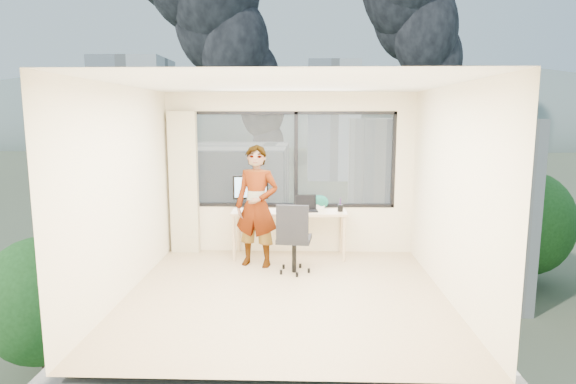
{
  "coord_description": "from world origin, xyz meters",
  "views": [
    {
      "loc": [
        0.21,
        -5.77,
        2.23
      ],
      "look_at": [
        0.0,
        1.0,
        1.15
      ],
      "focal_mm": 29.88,
      "sensor_mm": 36.0,
      "label": 1
    }
  ],
  "objects_px": {
    "person": "(257,206)",
    "handbag": "(319,202)",
    "monitor": "(251,192)",
    "desk": "(289,233)",
    "game_console": "(313,206)",
    "chair": "(294,237)",
    "laptop": "(306,204)"
  },
  "relations": [
    {
      "from": "person",
      "to": "handbag",
      "type": "bearing_deg",
      "value": 48.32
    },
    {
      "from": "monitor",
      "to": "desk",
      "type": "bearing_deg",
      "value": -12.92
    },
    {
      "from": "person",
      "to": "game_console",
      "type": "relative_size",
      "value": 5.58
    },
    {
      "from": "chair",
      "to": "game_console",
      "type": "bearing_deg",
      "value": 80.22
    },
    {
      "from": "chair",
      "to": "handbag",
      "type": "distance_m",
      "value": 1.08
    },
    {
      "from": "laptop",
      "to": "handbag",
      "type": "height_order",
      "value": "laptop"
    },
    {
      "from": "handbag",
      "to": "laptop",
      "type": "bearing_deg",
      "value": -155.96
    },
    {
      "from": "person",
      "to": "monitor",
      "type": "distance_m",
      "value": 0.56
    },
    {
      "from": "laptop",
      "to": "chair",
      "type": "bearing_deg",
      "value": -110.67
    },
    {
      "from": "person",
      "to": "laptop",
      "type": "xyz_separation_m",
      "value": [
        0.74,
        0.42,
        -0.04
      ]
    },
    {
      "from": "laptop",
      "to": "monitor",
      "type": "bearing_deg",
      "value": 165.7
    },
    {
      "from": "person",
      "to": "monitor",
      "type": "bearing_deg",
      "value": 120.44
    },
    {
      "from": "monitor",
      "to": "game_console",
      "type": "xyz_separation_m",
      "value": [
        1.0,
        0.16,
        -0.24
      ]
    },
    {
      "from": "person",
      "to": "desk",
      "type": "bearing_deg",
      "value": 59.8
    },
    {
      "from": "monitor",
      "to": "person",
      "type": "bearing_deg",
      "value": -81.79
    },
    {
      "from": "chair",
      "to": "laptop",
      "type": "bearing_deg",
      "value": 82.65
    },
    {
      "from": "desk",
      "to": "handbag",
      "type": "distance_m",
      "value": 0.7
    },
    {
      "from": "monitor",
      "to": "game_console",
      "type": "distance_m",
      "value": 1.04
    },
    {
      "from": "desk",
      "to": "laptop",
      "type": "height_order",
      "value": "laptop"
    },
    {
      "from": "monitor",
      "to": "laptop",
      "type": "relative_size",
      "value": 1.53
    },
    {
      "from": "monitor",
      "to": "chair",
      "type": "bearing_deg",
      "value": -57.36
    },
    {
      "from": "monitor",
      "to": "laptop",
      "type": "distance_m",
      "value": 0.91
    },
    {
      "from": "chair",
      "to": "laptop",
      "type": "distance_m",
      "value": 0.83
    },
    {
      "from": "chair",
      "to": "monitor",
      "type": "distance_m",
      "value": 1.21
    },
    {
      "from": "chair",
      "to": "monitor",
      "type": "relative_size",
      "value": 1.86
    },
    {
      "from": "handbag",
      "to": "person",
      "type": "bearing_deg",
      "value": -167.32
    },
    {
      "from": "laptop",
      "to": "handbag",
      "type": "distance_m",
      "value": 0.3
    },
    {
      "from": "chair",
      "to": "game_console",
      "type": "xyz_separation_m",
      "value": [
        0.29,
        1.0,
        0.27
      ]
    },
    {
      "from": "person",
      "to": "monitor",
      "type": "height_order",
      "value": "person"
    },
    {
      "from": "desk",
      "to": "monitor",
      "type": "distance_m",
      "value": 0.9
    },
    {
      "from": "monitor",
      "to": "handbag",
      "type": "xyz_separation_m",
      "value": [
        1.1,
        0.1,
        -0.17
      ]
    },
    {
      "from": "chair",
      "to": "game_console",
      "type": "height_order",
      "value": "chair"
    }
  ]
}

